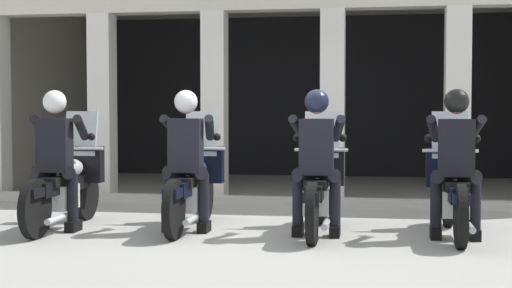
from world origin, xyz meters
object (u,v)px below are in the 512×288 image
police_officer_far_left (56,148)px  motorcycle_center_right (319,187)px  police_officer_far_right (456,151)px  motorcycle_far_left (67,184)px  motorcycle_center_left (193,185)px  police_officer_center_left (186,148)px  police_officer_center_right (317,150)px  motorcycle_far_right (453,189)px

police_officer_far_left → motorcycle_center_right: size_ratio=0.78×
police_officer_far_right → motorcycle_far_left: bearing=-164.9°
motorcycle_center_left → police_officer_center_left: police_officer_center_left is taller
motorcycle_center_right → police_officer_center_right: (-0.00, -0.28, 0.44)m
motorcycle_center_right → police_officer_center_left: bearing=-166.4°
police_officer_far_left → police_officer_center_left: size_ratio=1.00×
police_officer_far_right → motorcycle_center_left: bearing=-169.4°
motorcycle_far_left → police_officer_center_left: bearing=6.5°
motorcycle_center_left → motorcycle_center_right: same height
motorcycle_far_right → police_officer_far_right: police_officer_far_right is taller
motorcycle_far_left → police_officer_far_left: size_ratio=1.29×
motorcycle_center_right → police_officer_far_right: (1.46, -0.24, 0.44)m
police_officer_far_left → police_officer_center_right: same height
police_officer_far_left → motorcycle_center_left: bearing=28.2°
police_officer_center_left → motorcycle_center_right: (1.46, 0.21, -0.44)m
police_officer_far_left → motorcycle_center_right: 2.98m
motorcycle_center_left → motorcycle_far_right: 2.92m
police_officer_far_right → motorcycle_center_right: bearing=-172.7°
police_officer_center_right → motorcycle_far_right: police_officer_center_right is taller
motorcycle_far_left → motorcycle_far_right: 4.38m
motorcycle_far_left → motorcycle_center_right: bearing=12.6°
motorcycle_center_right → motorcycle_far_left: bearing=-172.4°
motorcycle_center_right → police_officer_center_right: bearing=-85.0°
police_officer_far_left → motorcycle_center_left: 1.60m
motorcycle_far_right → motorcycle_far_left: bearing=-161.1°
motorcycle_far_left → police_officer_far_right: 4.40m
motorcycle_center_left → police_officer_center_right: size_ratio=1.29×
motorcycle_center_left → motorcycle_center_right: bearing=13.8°
motorcycle_center_right → motorcycle_far_right: same height
police_officer_center_left → motorcycle_far_right: 2.96m
motorcycle_far_right → police_officer_far_left: bearing=-157.5°
police_officer_center_left → motorcycle_center_right: police_officer_center_left is taller
motorcycle_far_left → motorcycle_center_left: 1.47m
motorcycle_far_left → motorcycle_far_right: (4.38, 0.16, 0.00)m
police_officer_far_left → motorcycle_far_right: police_officer_far_left is taller
motorcycle_center_right → police_officer_center_right: size_ratio=1.29×
motorcycle_far_left → police_officer_far_left: 0.52m
police_officer_center_right → motorcycle_far_right: size_ratio=0.78×
motorcycle_center_left → motorcycle_far_right: bearing=16.0°
motorcycle_center_left → police_officer_far_right: (2.92, -0.31, 0.44)m
motorcycle_center_right → police_officer_far_right: 1.54m
police_officer_center_left → police_officer_center_right: same height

